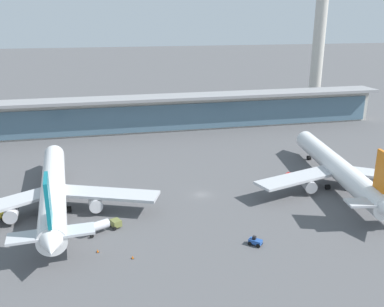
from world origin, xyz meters
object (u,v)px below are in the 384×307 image
(airliner_centre_stand, at_px, (338,168))
(safety_cone_alpha, at_px, (133,257))
(service_truck_mid_apron_yellow, at_px, (3,215))
(safety_cone_delta, at_px, (98,251))
(service_truck_by_tail_grey, at_px, (342,164))
(service_truck_near_nose_blue, at_px, (255,241))
(control_tower, at_px, (320,28))
(service_truck_under_wing_olive, at_px, (101,226))
(service_truck_on_taxiway_red, at_px, (294,175))
(airliner_left_stand, at_px, (53,190))

(airliner_centre_stand, xyz_separation_m, safety_cone_alpha, (-61.43, -24.99, -5.37))
(service_truck_mid_apron_yellow, height_order, safety_cone_delta, service_truck_mid_apron_yellow)
(airliner_centre_stand, height_order, service_truck_mid_apron_yellow, airliner_centre_stand)
(safety_cone_delta, bearing_deg, service_truck_by_tail_grey, 24.29)
(service_truck_near_nose_blue, xyz_separation_m, safety_cone_delta, (-33.37, 4.69, -0.56))
(service_truck_mid_apron_yellow, relative_size, control_tower, 0.09)
(service_truck_by_tail_grey, bearing_deg, safety_cone_alpha, -151.16)
(service_truck_near_nose_blue, height_order, service_truck_under_wing_olive, service_truck_under_wing_olive)
(safety_cone_alpha, bearing_deg, service_truck_mid_apron_yellow, 139.10)
(service_truck_mid_apron_yellow, relative_size, service_truck_by_tail_grey, 1.98)
(service_truck_near_nose_blue, bearing_deg, airliner_centre_stand, 36.19)
(airliner_centre_stand, bearing_deg, service_truck_under_wing_olive, -169.65)
(service_truck_mid_apron_yellow, relative_size, safety_cone_delta, 9.25)
(service_truck_near_nose_blue, distance_m, control_tower, 166.85)
(service_truck_by_tail_grey, height_order, service_truck_on_taxiway_red, service_truck_on_taxiway_red)
(service_truck_under_wing_olive, height_order, service_truck_on_taxiway_red, service_truck_under_wing_olive)
(service_truck_under_wing_olive, relative_size, service_truck_by_tail_grey, 2.67)
(service_truck_on_taxiway_red, bearing_deg, airliner_centre_stand, -47.07)
(airliner_centre_stand, xyz_separation_m, safety_cone_delta, (-68.36, -20.91, -5.37))
(airliner_left_stand, bearing_deg, service_truck_under_wing_olive, -51.71)
(safety_cone_alpha, bearing_deg, control_tower, 50.07)
(service_truck_under_wing_olive, distance_m, safety_cone_delta, 8.78)
(safety_cone_alpha, height_order, safety_cone_delta, same)
(airliner_centre_stand, bearing_deg, service_truck_by_tail_grey, 53.24)
(safety_cone_alpha, bearing_deg, airliner_left_stand, 122.46)
(airliner_left_stand, relative_size, service_truck_under_wing_olive, 7.75)
(service_truck_near_nose_blue, distance_m, service_truck_mid_apron_yellow, 61.54)
(control_tower, bearing_deg, service_truck_mid_apron_yellow, -142.33)
(airliner_left_stand, relative_size, safety_cone_delta, 96.86)
(service_truck_on_taxiway_red, bearing_deg, safety_cone_alpha, -146.91)
(service_truck_near_nose_blue, xyz_separation_m, control_tower, (87.24, 136.44, 40.14))
(service_truck_on_taxiway_red, bearing_deg, service_truck_under_wing_olive, -159.72)
(service_truck_near_nose_blue, distance_m, service_truck_on_taxiway_red, 43.74)
(control_tower, bearing_deg, airliner_centre_stand, -115.24)
(service_truck_under_wing_olive, bearing_deg, airliner_centre_stand, 10.35)
(airliner_left_stand, bearing_deg, airliner_centre_stand, -1.40)
(airliner_centre_stand, height_order, service_truck_near_nose_blue, airliner_centre_stand)
(safety_cone_alpha, relative_size, safety_cone_delta, 1.00)
(airliner_left_stand, xyz_separation_m, service_truck_on_taxiway_red, (69.84, 7.44, -4.88))
(service_truck_near_nose_blue, bearing_deg, airliner_left_stand, 147.72)
(service_truck_under_wing_olive, xyz_separation_m, safety_cone_alpha, (5.89, -12.69, -1.39))
(service_truck_near_nose_blue, height_order, service_truck_mid_apron_yellow, service_truck_mid_apron_yellow)
(airliner_left_stand, bearing_deg, safety_cone_delta, -65.95)
(service_truck_under_wing_olive, distance_m, service_truck_on_taxiway_red, 62.49)
(service_truck_mid_apron_yellow, xyz_separation_m, control_tower, (143.01, 110.42, 40.20))
(service_truck_by_tail_grey, relative_size, safety_cone_alpha, 4.68)
(airliner_centre_stand, bearing_deg, control_tower, 64.76)
(airliner_centre_stand, distance_m, control_tower, 127.53)
(airliner_centre_stand, distance_m, service_truck_on_taxiway_red, 13.69)
(safety_cone_alpha, xyz_separation_m, safety_cone_delta, (-6.93, 4.09, 0.00))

